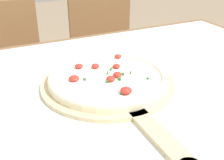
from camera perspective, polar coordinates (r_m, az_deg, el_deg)
name	(u,v)px	position (r m, az deg, el deg)	size (l,w,h in m)	color
dining_table	(130,115)	(0.88, 3.66, -7.19)	(1.44, 1.04, 0.77)	brown
towel_cloth	(131,88)	(0.83, 3.85, -1.61)	(1.36, 0.96, 0.00)	silver
pizza_peel	(111,86)	(0.82, -0.26, -1.23)	(0.40, 0.60, 0.01)	#D6B784
pizza	(108,77)	(0.83, -0.89, 0.55)	(0.35, 0.35, 0.04)	beige
chair_left	(9,73)	(1.63, -20.25, 1.32)	(0.44, 0.44, 0.87)	brown
chair_right	(104,56)	(1.75, -1.54, 4.89)	(0.44, 0.44, 0.87)	brown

